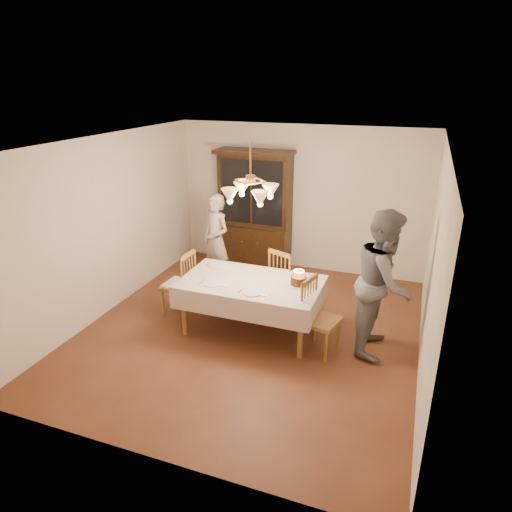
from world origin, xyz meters
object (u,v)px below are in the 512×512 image
at_px(china_hutch, 255,212).
at_px(chair_far_side, 286,283).
at_px(dining_table, 251,286).
at_px(birthday_cake, 299,281).
at_px(elderly_woman, 216,240).

bearing_deg(china_hutch, chair_far_side, -54.66).
distance_m(dining_table, chair_far_side, 0.85).
height_order(chair_far_side, birthday_cake, chair_far_side).
bearing_deg(chair_far_side, china_hutch, 125.34).
height_order(china_hutch, elderly_woman, china_hutch).
distance_m(dining_table, china_hutch, 2.41).
xyz_separation_m(dining_table, elderly_woman, (-1.11, 1.29, 0.10)).
xyz_separation_m(china_hutch, elderly_woman, (-0.34, -0.96, -0.26)).
distance_m(chair_far_side, birthday_cake, 0.85).
relative_size(chair_far_side, elderly_woman, 0.64).
xyz_separation_m(chair_far_side, birthday_cake, (0.36, -0.67, 0.38)).
relative_size(elderly_woman, birthday_cake, 5.20).
distance_m(china_hutch, birthday_cake, 2.59).
relative_size(dining_table, birthday_cake, 6.33).
bearing_deg(chair_far_side, birthday_cake, -61.80).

